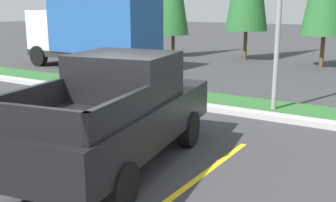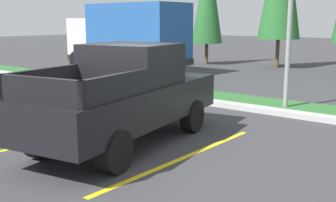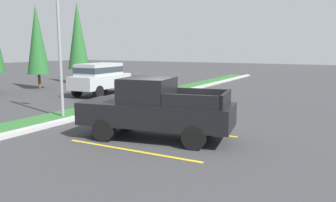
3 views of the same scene
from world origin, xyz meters
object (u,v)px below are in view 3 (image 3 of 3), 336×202
Objects in this scene: suv_distant at (100,76)px; cypress_tree_far_right at (78,36)px; street_light at (61,28)px; cypress_tree_rightmost at (37,39)px; pickup_truck_main at (155,109)px.

cypress_tree_far_right reaches higher than suv_distant.
street_light is 0.97× the size of cypress_tree_far_right.
suv_distant is at bearing -127.89° from cypress_tree_far_right.
suv_distant is 6.94m from cypress_tree_rightmost.
cypress_tree_far_right is (13.09, 15.65, 3.10)m from pickup_truck_main.
cypress_tree_rightmost is (7.21, 9.94, -0.22)m from street_light.
street_light is 12.28m from cypress_tree_rightmost.
cypress_tree_rightmost is 4.74m from cypress_tree_far_right.
suv_distant is 0.74× the size of cypress_tree_rightmost.
street_light is (-6.65, -3.49, 2.72)m from suv_distant.
cypress_tree_far_right is at bearing 52.11° from suv_distant.
cypress_tree_far_right is (4.71, 0.32, 0.40)m from cypress_tree_rightmost.
cypress_tree_far_right is (5.27, 6.77, 2.90)m from suv_distant.
street_light is 1.07× the size of cypress_tree_rightmost.
cypress_tree_rightmost reaches higher than pickup_truck_main.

